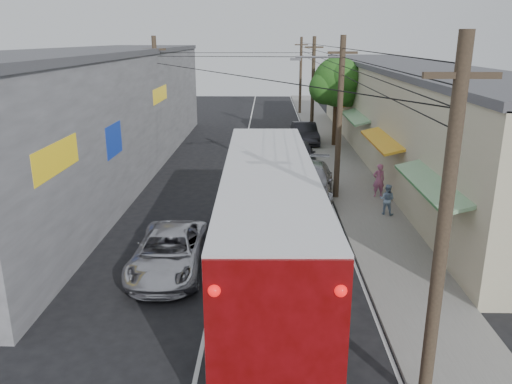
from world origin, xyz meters
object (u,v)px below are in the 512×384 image
(coach_bus, at_px, (269,222))
(parked_car_mid, at_px, (300,153))
(parked_car_far, at_px, (305,133))
(pedestrian_near, at_px, (379,180))
(parked_suv, at_px, (308,182))
(jeepney, at_px, (169,252))
(pedestrian_far, at_px, (387,199))

(coach_bus, bearing_deg, parked_car_mid, 81.47)
(parked_car_far, bearing_deg, pedestrian_near, -82.68)
(parked_suv, xyz_separation_m, parked_car_mid, (0.00, 6.99, -0.09))
(jeepney, distance_m, pedestrian_near, 12.42)
(parked_car_far, distance_m, pedestrian_near, 14.15)
(coach_bus, xyz_separation_m, parked_car_mid, (2.04, 15.88, -1.28))
(parked_suv, bearing_deg, pedestrian_near, 8.29)
(coach_bus, height_order, pedestrian_near, coach_bus)
(jeepney, xyz_separation_m, parked_suv, (5.50, 8.40, 0.15))
(parked_suv, relative_size, pedestrian_far, 4.23)
(jeepney, height_order, parked_suv, parked_suv)
(parked_car_mid, distance_m, pedestrian_far, 10.18)
(coach_bus, bearing_deg, parked_car_far, 81.72)
(coach_bus, xyz_separation_m, pedestrian_far, (5.41, 6.28, -1.23))
(jeepney, height_order, pedestrian_near, pedestrian_near)
(pedestrian_far, bearing_deg, coach_bus, 76.93)
(pedestrian_near, bearing_deg, coach_bus, 50.55)
(parked_suv, xyz_separation_m, parked_car_far, (0.80, 13.99, -0.06))
(jeepney, bearing_deg, parked_car_mid, 69.81)
(parked_car_mid, height_order, pedestrian_near, pedestrian_near)
(coach_bus, bearing_deg, parked_suv, 75.87)
(parked_suv, relative_size, parked_car_far, 1.22)
(parked_car_far, height_order, pedestrian_far, parked_car_far)
(jeepney, relative_size, parked_car_mid, 1.13)
(jeepney, bearing_deg, coach_bus, -8.79)
(jeepney, xyz_separation_m, pedestrian_far, (8.87, 5.78, 0.11))
(pedestrian_near, bearing_deg, jeepney, 35.62)
(parked_car_mid, xyz_separation_m, pedestrian_near, (3.56, -6.88, 0.19))
(jeepney, xyz_separation_m, parked_car_far, (6.30, 22.38, 0.09))
(jeepney, relative_size, parked_car_far, 1.06)
(parked_suv, height_order, parked_car_far, parked_suv)
(parked_car_mid, relative_size, pedestrian_near, 2.69)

